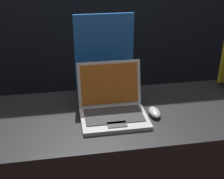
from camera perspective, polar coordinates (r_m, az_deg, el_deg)
display_counter at (r=1.98m, az=0.03°, el=-15.74°), size 2.27×0.66×0.89m
laptop_middle at (r=1.68m, az=-0.08°, el=-2.80°), size 0.35×0.32×0.27m
mouse_middle at (r=1.71m, az=7.76°, el=-4.14°), size 0.06×0.12×0.04m
promo_stand_middle at (r=1.86m, az=-1.57°, el=6.02°), size 0.35×0.07×0.49m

